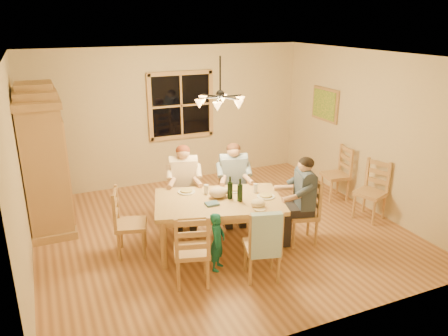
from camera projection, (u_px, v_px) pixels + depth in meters
name	position (u px, v px, depth m)	size (l,w,h in m)	color
floor	(221.00, 231.00, 6.92)	(5.50, 5.50, 0.00)	#975D37
ceiling	(220.00, 56.00, 6.03)	(5.50, 5.00, 0.02)	white
wall_back	(171.00, 116.00, 8.64)	(5.50, 0.02, 2.70)	beige
wall_left	(18.00, 174.00, 5.44)	(0.02, 5.00, 2.70)	beige
wall_right	(367.00, 131.00, 7.51)	(0.02, 5.00, 2.70)	beige
window	(181.00, 105.00, 8.62)	(1.30, 0.06, 1.30)	black
painting	(325.00, 104.00, 8.45)	(0.06, 0.78, 0.64)	#9F7545
chandelier	(220.00, 100.00, 6.24)	(0.77, 0.68, 0.71)	black
armoire	(45.00, 163.00, 6.79)	(0.66, 1.40, 2.30)	#9F7545
dining_table	(219.00, 206.00, 6.21)	(2.01, 1.53, 0.76)	tan
chair_far_left	(185.00, 207.00, 7.06)	(0.54, 0.52, 0.99)	#AB854B
chair_far_right	(233.00, 204.00, 7.16)	(0.54, 0.52, 0.99)	#AB854B
chair_near_left	(192.00, 261.00, 5.48)	(0.54, 0.52, 0.99)	#AB854B
chair_near_right	(262.00, 256.00, 5.60)	(0.54, 0.52, 0.99)	#AB854B
chair_end_left	(132.00, 234.00, 6.17)	(0.52, 0.54, 0.99)	#AB854B
chair_end_right	(301.00, 223.00, 6.49)	(0.52, 0.54, 0.99)	#AB854B
adult_woman	(184.00, 175.00, 6.88)	(0.48, 0.51, 0.87)	beige
adult_plaid_man	(233.00, 173.00, 6.99)	(0.48, 0.51, 0.87)	#305285
adult_slate_man	(304.00, 190.00, 6.32)	(0.51, 0.48, 0.87)	#38445A
towel	(266.00, 236.00, 5.29)	(0.38, 0.10, 0.58)	#A0C6D9
wine_bottle_a	(230.00, 188.00, 6.17)	(0.08, 0.08, 0.33)	black
wine_bottle_b	(240.00, 190.00, 6.08)	(0.08, 0.08, 0.33)	black
plate_woman	(186.00, 192.00, 6.43)	(0.26, 0.26, 0.02)	white
plate_plaid	(234.00, 190.00, 6.49)	(0.26, 0.26, 0.02)	white
plate_slate	(266.00, 197.00, 6.26)	(0.26, 0.26, 0.02)	white
wine_glass_a	(206.00, 189.00, 6.36)	(0.06, 0.06, 0.14)	silver
wine_glass_b	(256.00, 188.00, 6.40)	(0.06, 0.06, 0.14)	silver
cap	(258.00, 203.00, 5.93)	(0.20, 0.20, 0.11)	beige
napkin	(212.00, 204.00, 6.00)	(0.18, 0.14, 0.03)	#476783
cloth_bundle	(219.00, 192.00, 6.23)	(0.28, 0.22, 0.15)	#CCAF93
child	(217.00, 242.00, 5.75)	(0.30, 0.19, 0.81)	#17695E
chair_spare_front	(369.00, 202.00, 7.25)	(0.55, 0.56, 0.99)	#AB854B
chair_spare_back	(335.00, 183.00, 8.06)	(0.47, 0.49, 0.99)	#AB854B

